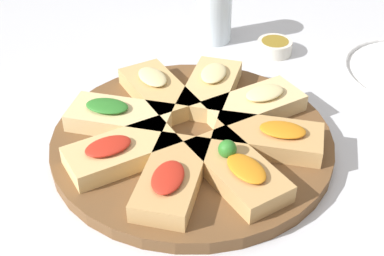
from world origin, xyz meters
name	(u,v)px	position (x,y,z in m)	size (l,w,h in m)	color
ground_plane	(192,146)	(0.00, 0.00, 0.00)	(3.00, 3.00, 0.00)	silver
serving_board	(192,141)	(0.00, 0.00, 0.01)	(0.38, 0.38, 0.02)	brown
focaccia_slice_0	(172,178)	(-0.08, -0.06, 0.03)	(0.15, 0.14, 0.03)	tan
focaccia_slice_1	(237,169)	(-0.01, -0.10, 0.03)	(0.08, 0.15, 0.04)	tan
focaccia_slice_2	(269,138)	(0.06, -0.08, 0.03)	(0.14, 0.15, 0.03)	tan
focaccia_slice_3	(255,105)	(0.10, -0.02, 0.03)	(0.15, 0.09, 0.03)	#E5C689
focaccia_slice_4	(211,87)	(0.08, 0.06, 0.03)	(0.15, 0.13, 0.03)	#DBB775
focaccia_slice_5	(158,91)	(0.02, 0.10, 0.03)	(0.09, 0.15, 0.03)	tan
focaccia_slice_6	(119,117)	(-0.06, 0.08, 0.03)	(0.14, 0.15, 0.03)	#E5C689
focaccia_slice_7	(121,152)	(-0.10, 0.02, 0.03)	(0.15, 0.09, 0.03)	#DBB775
water_glass	(214,12)	(0.23, 0.21, 0.05)	(0.06, 0.06, 0.11)	silver
dipping_bowl	(275,47)	(0.28, 0.11, 0.01)	(0.06, 0.06, 0.02)	silver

